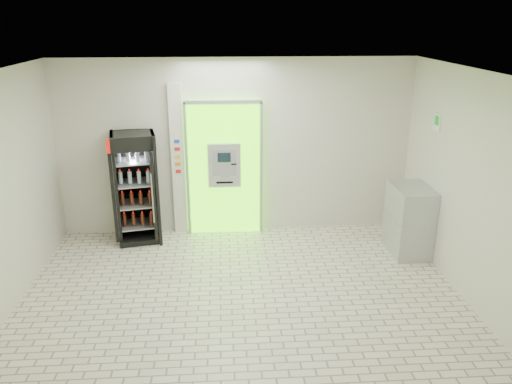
{
  "coord_description": "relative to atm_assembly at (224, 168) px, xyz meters",
  "views": [
    {
      "loc": [
        -0.21,
        -5.76,
        3.63
      ],
      "look_at": [
        0.26,
        1.2,
        1.15
      ],
      "focal_mm": 35.0,
      "sensor_mm": 36.0,
      "label": 1
    }
  ],
  "objects": [
    {
      "name": "room_shell",
      "position": [
        0.2,
        -2.41,
        0.67
      ],
      "size": [
        6.0,
        6.0,
        6.0
      ],
      "color": "beige",
      "rests_on": "ground"
    },
    {
      "name": "exit_sign",
      "position": [
        3.19,
        -1.01,
        0.95
      ],
      "size": [
        0.02,
        0.22,
        0.26
      ],
      "color": "white",
      "rests_on": "room_shell"
    },
    {
      "name": "ground",
      "position": [
        0.2,
        -2.41,
        -1.17
      ],
      "size": [
        6.0,
        6.0,
        0.0
      ],
      "primitive_type": "plane",
      "color": "beige",
      "rests_on": "ground"
    },
    {
      "name": "steel_cabinet",
      "position": [
        2.91,
        -1.03,
        -0.62
      ],
      "size": [
        0.57,
        0.84,
        1.11
      ],
      "rotation": [
        0.0,
        0.0,
        0.01
      ],
      "color": "#AAACB2",
      "rests_on": "ground"
    },
    {
      "name": "atm_assembly",
      "position": [
        0.0,
        0.0,
        0.0
      ],
      "size": [
        1.3,
        0.24,
        2.33
      ],
      "color": "#54E509",
      "rests_on": "ground"
    },
    {
      "name": "pillar",
      "position": [
        -0.78,
        0.04,
        0.13
      ],
      "size": [
        0.22,
        0.11,
        2.6
      ],
      "color": "silver",
      "rests_on": "ground"
    },
    {
      "name": "beverage_cooler",
      "position": [
        -1.47,
        -0.23,
        -0.28
      ],
      "size": [
        0.81,
        0.77,
        1.85
      ],
      "rotation": [
        0.0,
        0.0,
        0.2
      ],
      "color": "black",
      "rests_on": "ground"
    }
  ]
}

